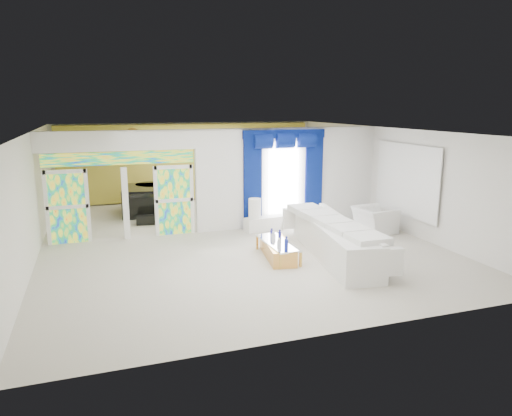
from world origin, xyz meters
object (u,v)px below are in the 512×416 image
object	(u,v)px
white_sofa	(333,240)
coffee_table	(278,250)
armchair	(374,220)
grand_piano	(145,200)
console_table	(264,224)

from	to	relation	value
white_sofa	coffee_table	distance (m)	1.40
white_sofa	coffee_table	size ratio (longest dim) A/B	2.53
armchair	white_sofa	bearing A→B (deg)	122.32
grand_piano	coffee_table	bearing A→B (deg)	-59.57
white_sofa	armchair	bearing A→B (deg)	45.44
white_sofa	console_table	distance (m)	2.99
coffee_table	grand_piano	size ratio (longest dim) A/B	0.93
armchair	coffee_table	bearing A→B (deg)	106.49
white_sofa	coffee_table	xyz separation A→B (m)	(-1.35, 0.30, -0.22)
white_sofa	console_table	size ratio (longest dim) A/B	3.60
armchair	grand_piano	xyz separation A→B (m)	(-6.13, 4.68, 0.10)
console_table	grand_piano	distance (m)	4.66
console_table	armchair	bearing A→B (deg)	-22.44
armchair	grand_piano	world-z (taller)	grand_piano
armchair	grand_piano	bearing A→B (deg)	48.56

